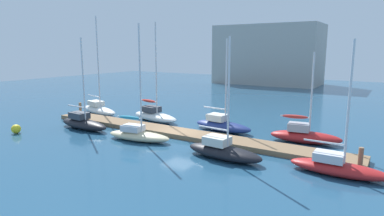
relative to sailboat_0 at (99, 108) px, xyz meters
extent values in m
plane|color=navy|center=(12.75, -2.76, -0.60)|extent=(120.00, 120.00, 0.00)
cube|color=#846647|center=(12.75, -2.76, -0.42)|extent=(27.98, 2.27, 0.37)
cylinder|color=#846647|center=(-0.84, -1.77, 0.11)|extent=(0.28, 0.28, 1.42)
cylinder|color=#846647|center=(26.34, -3.75, 0.11)|extent=(0.28, 0.28, 1.42)
ellipsoid|color=white|center=(0.07, -0.02, -0.18)|extent=(6.51, 3.06, 0.84)
cube|color=silver|center=(-0.54, 0.13, 0.52)|extent=(2.10, 1.56, 0.55)
cylinder|color=silver|center=(0.38, -0.09, 5.08)|extent=(0.14, 0.14, 9.68)
cylinder|color=silver|center=(-0.91, 0.22, 1.31)|extent=(2.60, 0.72, 0.11)
ellipsoid|color=black|center=(4.30, -5.58, -0.16)|extent=(5.91, 1.95, 0.88)
cube|color=#333842|center=(3.72, -5.55, 0.57)|extent=(1.81, 1.24, 0.58)
cylinder|color=silver|center=(4.59, -5.59, 3.86)|extent=(0.13, 0.13, 7.17)
cylinder|color=silver|center=(3.37, -5.53, 1.36)|extent=(2.45, 0.24, 0.11)
ellipsoid|color=white|center=(7.59, 0.49, -0.17)|extent=(6.08, 2.92, 0.86)
cube|color=#333842|center=(7.01, 0.60, 0.53)|extent=(1.96, 1.62, 0.56)
cylinder|color=silver|center=(7.87, 0.44, 4.63)|extent=(0.14, 0.14, 8.75)
cylinder|color=silver|center=(6.67, 0.66, 1.33)|extent=(2.43, 0.56, 0.11)
ellipsoid|color=#B72D28|center=(6.67, 0.66, 1.33)|extent=(2.23, 0.76, 0.28)
ellipsoid|color=beige|center=(11.02, -5.80, -0.24)|extent=(5.56, 2.48, 0.73)
cube|color=silver|center=(10.49, -5.88, 0.36)|extent=(1.77, 1.42, 0.47)
cylinder|color=silver|center=(11.29, -5.76, 4.23)|extent=(0.13, 0.13, 8.21)
cylinder|color=silver|center=(10.17, -5.93, 1.17)|extent=(2.24, 0.44, 0.11)
ellipsoid|color=teal|center=(10.17, -5.93, 1.17)|extent=(2.06, 0.66, 0.28)
ellipsoid|color=navy|center=(15.15, 0.45, -0.17)|extent=(5.66, 2.40, 0.87)
cube|color=silver|center=(14.61, 0.51, 0.55)|extent=(1.78, 1.45, 0.57)
cylinder|color=silver|center=(15.43, 0.42, 3.80)|extent=(0.13, 0.13, 7.07)
cylinder|color=silver|center=(14.28, 0.54, 1.34)|extent=(2.31, 0.35, 0.11)
ellipsoid|color=black|center=(18.62, -6.11, -0.17)|extent=(5.49, 2.13, 0.86)
cube|color=silver|center=(18.08, -6.07, 0.54)|extent=(1.69, 1.34, 0.56)
cylinder|color=silver|center=(18.89, -6.13, 3.75)|extent=(0.13, 0.13, 6.98)
cylinder|color=silver|center=(17.76, -6.05, 1.33)|extent=(2.26, 0.26, 0.11)
ellipsoid|color=#B21E1E|center=(22.17, 0.56, -0.16)|extent=(5.42, 2.46, 0.90)
cube|color=#9EA3AD|center=(21.65, 0.48, 0.59)|extent=(1.73, 1.41, 0.58)
cylinder|color=silver|center=(22.43, 0.60, 3.28)|extent=(0.13, 0.13, 5.97)
cylinder|color=silver|center=(21.34, 0.44, 1.37)|extent=(2.19, 0.43, 0.11)
ellipsoid|color=#B72D28|center=(21.34, 0.44, 1.37)|extent=(2.01, 0.65, 0.28)
ellipsoid|color=#B21E1E|center=(25.38, -5.18, -0.22)|extent=(5.37, 1.66, 0.76)
cube|color=silver|center=(24.84, -5.18, 0.40)|extent=(1.62, 1.15, 0.49)
cylinder|color=silver|center=(25.65, -5.18, 3.57)|extent=(0.13, 0.13, 6.84)
cylinder|color=silver|center=(24.52, -5.17, 1.21)|extent=(2.25, 0.12, 0.11)
sphere|color=yellow|center=(0.72, -9.72, -0.22)|extent=(0.77, 0.77, 0.77)
cube|color=#ADA89E|center=(4.39, 41.55, 5.36)|extent=(20.73, 10.27, 11.92)
camera|label=1|loc=(27.84, -24.47, 6.43)|focal=30.61mm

